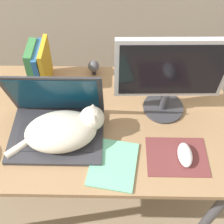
# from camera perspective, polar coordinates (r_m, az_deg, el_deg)

# --- Properties ---
(desk) EXTENTS (1.26, 0.67, 0.72)m
(desk) POSITION_cam_1_polar(r_m,az_deg,el_deg) (1.28, -5.09, -3.74)
(desk) COLOR #93704C
(desk) RESTS_ON ground_plane
(laptop) EXTENTS (0.38, 0.27, 0.28)m
(laptop) POSITION_cam_1_polar(r_m,az_deg,el_deg) (1.16, -11.26, -2.22)
(laptop) COLOR #2D2D33
(laptop) RESTS_ON desk
(cat) EXTENTS (0.39, 0.23, 0.14)m
(cat) POSITION_cam_1_polar(r_m,az_deg,el_deg) (1.12, -9.61, -3.57)
(cat) COLOR beige
(cat) RESTS_ON desk
(external_monitor) EXTENTS (0.44, 0.18, 0.38)m
(external_monitor) POSITION_cam_1_polar(r_m,az_deg,el_deg) (1.12, 11.79, 7.31)
(external_monitor) COLOR #333338
(external_monitor) RESTS_ON desk
(mousepad) EXTENTS (0.24, 0.17, 0.00)m
(mousepad) POSITION_cam_1_polar(r_m,az_deg,el_deg) (1.14, 13.03, -8.81)
(mousepad) COLOR brown
(mousepad) RESTS_ON desk
(computer_mouse) EXTENTS (0.06, 0.11, 0.03)m
(computer_mouse) POSITION_cam_1_polar(r_m,az_deg,el_deg) (1.13, 14.62, -8.39)
(computer_mouse) COLOR silver
(computer_mouse) RESTS_ON mousepad
(book_row) EXTENTS (0.09, 0.16, 0.22)m
(book_row) POSITION_cam_1_polar(r_m,az_deg,el_deg) (1.33, -14.55, 9.11)
(book_row) COLOR #387A42
(book_row) RESTS_ON desk
(notepad) EXTENTS (0.21, 0.23, 0.01)m
(notepad) POSITION_cam_1_polar(r_m,az_deg,el_deg) (1.09, 0.23, -10.49)
(notepad) COLOR #6BBC93
(notepad) RESTS_ON desk
(webcam) EXTENTS (0.05, 0.05, 0.08)m
(webcam) POSITION_cam_1_polar(r_m,az_deg,el_deg) (1.36, -3.77, 9.23)
(webcam) COLOR #232328
(webcam) RESTS_ON desk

